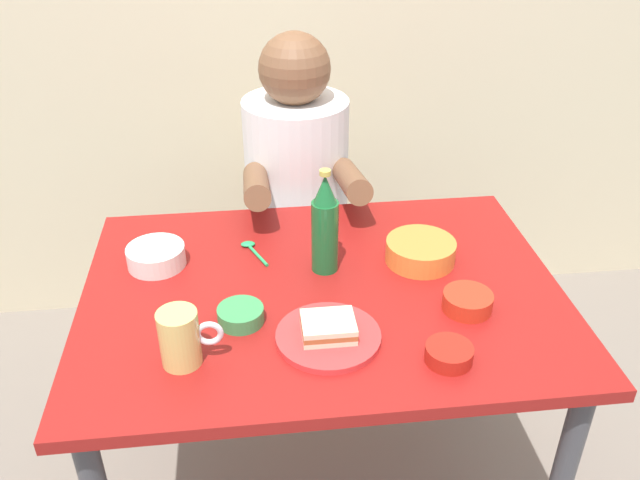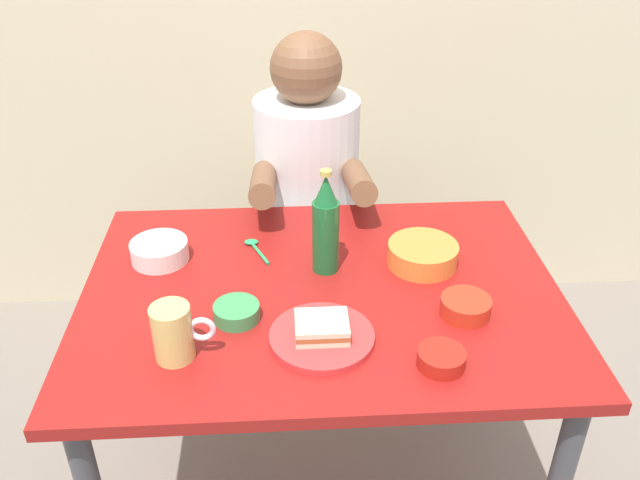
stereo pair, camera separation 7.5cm
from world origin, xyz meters
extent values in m
cube|color=maroon|center=(0.00, 0.00, 0.72)|extent=(1.10, 0.80, 0.03)
cylinder|color=#3F3F44|center=(-0.49, 0.34, 0.35)|extent=(0.05, 0.05, 0.71)
cylinder|color=#3F3F44|center=(0.49, 0.34, 0.35)|extent=(0.05, 0.05, 0.71)
cylinder|color=#4C4C51|center=(-0.01, 0.63, 0.21)|extent=(0.08, 0.08, 0.41)
cylinder|color=maroon|center=(-0.01, 0.63, 0.43)|extent=(0.34, 0.34, 0.04)
cylinder|color=white|center=(-0.01, 0.63, 0.71)|extent=(0.32, 0.32, 0.52)
sphere|color=brown|center=(-0.01, 0.63, 1.06)|extent=(0.21, 0.21, 0.21)
cylinder|color=brown|center=(-0.14, 0.38, 0.82)|extent=(0.07, 0.31, 0.14)
cylinder|color=brown|center=(0.12, 0.38, 0.82)|extent=(0.07, 0.31, 0.14)
cylinder|color=red|center=(-0.01, -0.18, 0.75)|extent=(0.22, 0.22, 0.01)
cube|color=beige|center=(-0.01, -0.18, 0.76)|extent=(0.11, 0.09, 0.01)
cube|color=#9E592D|center=(-0.01, -0.18, 0.77)|extent=(0.11, 0.09, 0.01)
cube|color=beige|center=(-0.01, -0.18, 0.78)|extent=(0.11, 0.09, 0.01)
cylinder|color=#D1BC66|center=(-0.31, -0.22, 0.80)|extent=(0.08, 0.08, 0.12)
torus|color=silver|center=(-0.25, -0.22, 0.81)|extent=(0.06, 0.01, 0.06)
cylinder|color=#19602D|center=(0.02, 0.08, 0.83)|extent=(0.06, 0.06, 0.18)
cone|color=#19602D|center=(0.02, 0.08, 0.95)|extent=(0.05, 0.05, 0.07)
cylinder|color=#BFB74C|center=(0.02, 0.08, 1.00)|extent=(0.03, 0.03, 0.01)
cylinder|color=orange|center=(0.25, 0.09, 0.77)|extent=(0.17, 0.17, 0.05)
cylinder|color=#B25B2D|center=(0.25, 0.09, 0.78)|extent=(0.14, 0.14, 0.02)
cylinder|color=red|center=(0.31, -0.12, 0.76)|extent=(0.11, 0.11, 0.04)
cylinder|color=#A33521|center=(0.31, -0.12, 0.77)|extent=(0.09, 0.09, 0.02)
cylinder|color=silver|center=(-0.39, 0.14, 0.77)|extent=(0.14, 0.14, 0.05)
cylinder|color=tan|center=(-0.39, 0.14, 0.78)|extent=(0.11, 0.11, 0.02)
cylinder|color=#388C4C|center=(-0.19, -0.10, 0.76)|extent=(0.10, 0.10, 0.03)
cylinder|color=#5B643A|center=(-0.19, -0.10, 0.77)|extent=(0.08, 0.08, 0.02)
cylinder|color=#B21E14|center=(0.22, -0.28, 0.76)|extent=(0.10, 0.10, 0.03)
cylinder|color=maroon|center=(0.22, -0.28, 0.76)|extent=(0.08, 0.08, 0.02)
cylinder|color=#26A559|center=(-0.14, 0.15, 0.74)|extent=(0.05, 0.10, 0.01)
ellipsoid|color=#26A559|center=(-0.17, 0.20, 0.75)|extent=(0.04, 0.02, 0.01)
camera|label=1|loc=(-0.15, -1.24, 1.63)|focal=37.23mm
camera|label=2|loc=(-0.08, -1.25, 1.63)|focal=37.23mm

